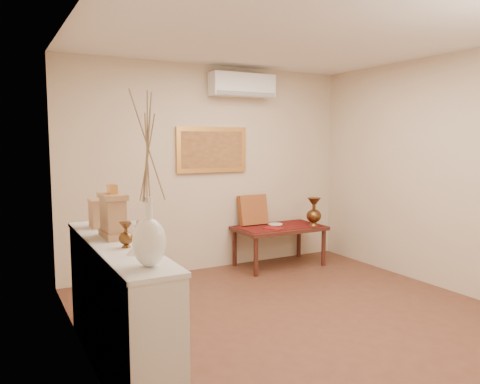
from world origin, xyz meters
TOP-DOWN VIEW (x-y plane):
  - floor at (0.00, 0.00)m, footprint 4.50×4.50m
  - ceiling at (0.00, 0.00)m, footprint 4.50×4.50m
  - wall_back at (0.00, 2.25)m, footprint 4.00×0.02m
  - wall_left at (-2.00, 0.00)m, footprint 0.02×4.50m
  - wall_right at (2.00, 0.00)m, footprint 0.02×4.50m
  - white_vase at (-1.81, -0.77)m, footprint 0.20×0.20m
  - candlestick at (-1.80, -0.43)m, footprint 0.11×0.11m
  - brass_urn_small at (-1.80, -0.21)m, footprint 0.10×0.10m
  - table_cloth at (0.85, 1.88)m, footprint 1.14×0.59m
  - brass_urn_tall at (1.29, 1.68)m, footprint 0.21×0.21m
  - plate at (0.86, 1.99)m, footprint 0.20×0.20m
  - menu at (0.67, 1.74)m, footprint 0.26×0.30m
  - cushion at (0.58, 2.13)m, footprint 0.41×0.18m
  - display_ledge at (-1.82, 0.00)m, footprint 0.37×2.02m
  - mantel_clock at (-1.79, 0.18)m, footprint 0.17×0.36m
  - wooden_chest at (-1.80, 0.65)m, footprint 0.16×0.21m
  - low_table at (0.85, 1.88)m, footprint 1.20×0.70m
  - painting at (0.00, 2.22)m, footprint 1.00×0.06m
  - ac_unit at (0.40, 2.12)m, footprint 0.90×0.25m

SIDE VIEW (x-z plane):
  - floor at x=0.00m, z-range 0.00..0.00m
  - low_table at x=0.85m, z-range 0.21..0.76m
  - display_ledge at x=-1.82m, z-range 0.00..0.98m
  - table_cloth at x=0.85m, z-range 0.55..0.56m
  - plate at x=0.86m, z-range 0.56..0.57m
  - menu at x=0.67m, z-range 0.56..0.57m
  - cushion at x=0.58m, z-range 0.55..0.98m
  - brass_urn_tall at x=1.29m, z-range 0.56..1.02m
  - candlestick at x=-1.80m, z-range 0.98..1.21m
  - brass_urn_small at x=-1.80m, z-range 0.98..1.21m
  - wooden_chest at x=-1.80m, z-range 0.98..1.22m
  - mantel_clock at x=-1.79m, z-range 0.95..1.36m
  - wall_back at x=0.00m, z-range 0.00..2.70m
  - wall_left at x=-2.00m, z-range 0.00..2.70m
  - wall_right at x=2.00m, z-range 0.00..2.70m
  - white_vase at x=-1.81m, z-range 0.98..2.03m
  - painting at x=0.00m, z-range 1.30..1.90m
  - ac_unit at x=0.40m, z-range 2.30..2.60m
  - ceiling at x=0.00m, z-range 2.70..2.70m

